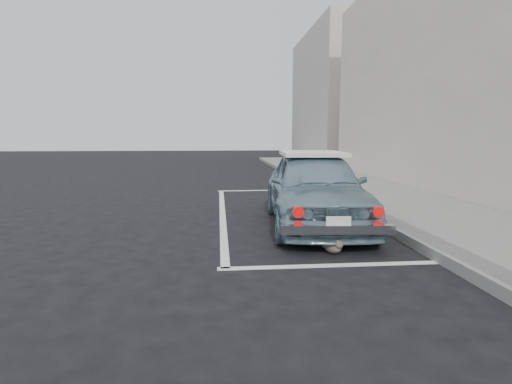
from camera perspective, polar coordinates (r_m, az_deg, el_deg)
The scene contains 8 objects.
ground at distance 5.54m, azimuth 4.99°, elevation -8.95°, with size 80.00×80.00×0.00m, color black.
sidewalk at distance 8.47m, azimuth 24.28°, elevation -3.17°, with size 2.80×40.00×0.15m, color slate.
building_far at distance 26.36m, azimuth 11.08°, elevation 13.06°, with size 3.50×10.00×8.00m, color #BBB5A9.
pline_rear at distance 5.19m, azimuth 11.53°, elevation -10.23°, with size 3.00×0.12×0.01m, color silver.
pline_front at distance 11.91m, azimuth 1.77°, elevation 0.24°, with size 3.00×0.12×0.01m, color silver.
pline_side at distance 8.36m, azimuth -4.81°, elevation -3.11°, with size 0.12×7.00×0.01m, color silver.
retro_coupe at distance 7.27m, azimuth 8.37°, elevation 0.62°, with size 1.92×4.12×1.36m.
cat at distance 5.66m, azimuth 11.00°, elevation -7.54°, with size 0.29×0.43×0.24m.
Camera 1 is at (-0.96, -5.21, 1.61)m, focal length 28.00 mm.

